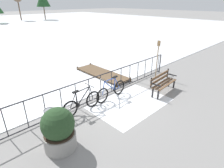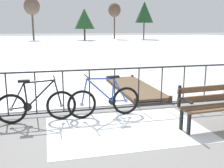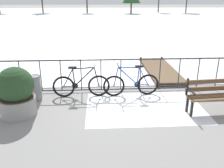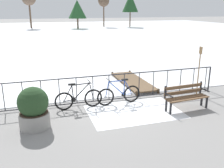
% 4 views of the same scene
% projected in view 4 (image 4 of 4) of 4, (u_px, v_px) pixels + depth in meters
% --- Properties ---
extents(ground_plane, '(160.00, 160.00, 0.00)m').
position_uv_depth(ground_plane, '(109.00, 101.00, 9.69)').
color(ground_plane, gray).
extents(frozen_pond, '(80.00, 56.00, 0.03)m').
position_uv_depth(frozen_pond, '(51.00, 33.00, 35.63)').
color(frozen_pond, white).
rests_on(frozen_pond, ground).
extents(snow_patch, '(3.17, 2.12, 0.01)m').
position_uv_depth(snow_patch, '(134.00, 111.00, 8.75)').
color(snow_patch, white).
rests_on(snow_patch, ground).
extents(railing_fence, '(9.06, 0.06, 1.07)m').
position_uv_depth(railing_fence, '(109.00, 88.00, 9.53)').
color(railing_fence, '#232328').
rests_on(railing_fence, ground).
extents(bicycle_near_railing, '(1.71, 0.52, 0.97)m').
position_uv_depth(bicycle_near_railing, '(119.00, 94.00, 9.36)').
color(bicycle_near_railing, black).
rests_on(bicycle_near_railing, ground).
extents(bicycle_second, '(1.71, 0.52, 0.97)m').
position_uv_depth(bicycle_second, '(79.00, 99.00, 8.93)').
color(bicycle_second, black).
rests_on(bicycle_second, ground).
extents(park_bench, '(1.63, 0.60, 0.89)m').
position_uv_depth(park_bench, '(186.00, 95.00, 8.85)').
color(park_bench, brown).
rests_on(park_bench, ground).
extents(planter_with_shrub, '(0.91, 0.91, 1.27)m').
position_uv_depth(planter_with_shrub, '(34.00, 108.00, 7.42)').
color(planter_with_shrub, gray).
rests_on(planter_with_shrub, ground).
extents(trash_bin, '(0.35, 0.35, 0.73)m').
position_uv_depth(trash_bin, '(40.00, 104.00, 8.41)').
color(trash_bin, gray).
rests_on(trash_bin, ground).
extents(oar_upright, '(0.04, 0.16, 1.98)m').
position_uv_depth(oar_upright, '(199.00, 68.00, 10.18)').
color(oar_upright, '#937047').
rests_on(oar_upright, ground).
extents(wooden_dock, '(1.10, 3.44, 0.20)m').
position_uv_depth(wooden_dock, '(133.00, 81.00, 11.96)').
color(wooden_dock, brown).
rests_on(wooden_dock, ground).
extents(tree_centre, '(3.07, 3.07, 4.73)m').
position_uv_depth(tree_centre, '(77.00, 9.00, 42.44)').
color(tree_centre, brown).
rests_on(tree_centre, ground).
extents(tree_east_mid, '(2.94, 2.94, 6.06)m').
position_uv_depth(tree_east_mid, '(130.00, 3.00, 45.65)').
color(tree_east_mid, brown).
rests_on(tree_east_mid, ground).
extents(tree_extra, '(2.05, 2.05, 5.87)m').
position_uv_depth(tree_extra, '(104.00, 1.00, 46.34)').
color(tree_extra, brown).
rests_on(tree_extra, ground).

